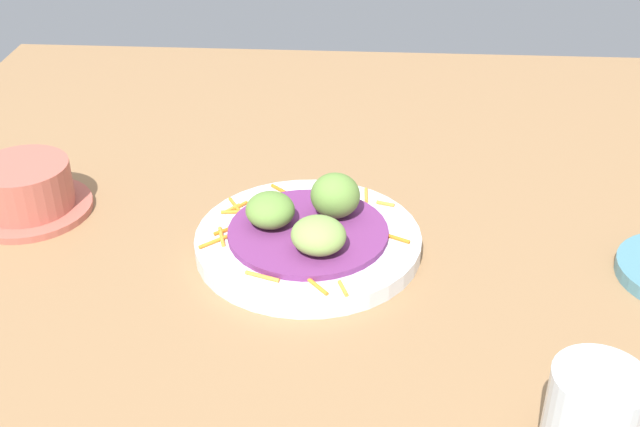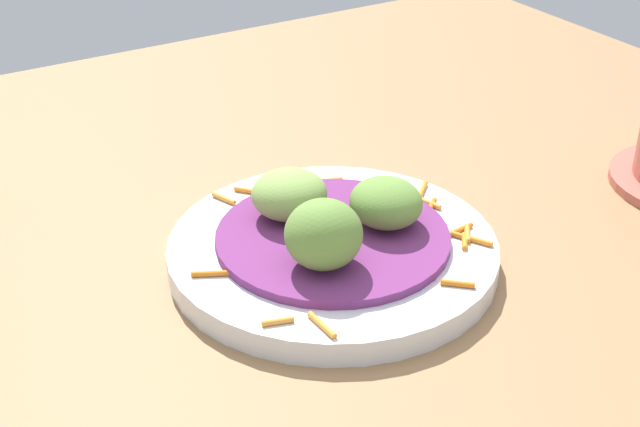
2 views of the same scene
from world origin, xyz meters
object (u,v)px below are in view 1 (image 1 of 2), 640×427
guac_scoop_left (270,210)px  guac_scoop_center (319,235)px  terracotta_bowl (26,191)px  water_glass (592,417)px  guac_scoop_right (335,195)px  main_plate (308,242)px

guac_scoop_left → guac_scoop_center: 7.05cm
guac_scoop_center → terracotta_bowl: (33.46, -9.51, -1.56)cm
water_glass → terracotta_bowl: bearing=-30.5°
guac_scoop_right → terracotta_bowl: bearing=-4.3°
terracotta_bowl → water_glass: size_ratio=1.73×
guac_scoop_right → water_glass: 36.08cm
guac_scoop_left → guac_scoop_right: bearing=-160.8°
guac_scoop_right → terracotta_bowl: guac_scoop_right is taller
guac_scoop_right → guac_scoop_center: bearing=79.2°
main_plate → terracotta_bowl: bearing=-10.0°
guac_scoop_right → water_glass: bearing=124.3°
main_plate → water_glass: size_ratio=2.93×
guac_scoop_left → guac_scoop_center: size_ratio=0.97×
guac_scoop_left → terracotta_bowl: 28.58cm
guac_scoop_left → water_glass: (-26.97, 27.48, -0.16)cm
main_plate → guac_scoop_center: bearing=109.2°
guac_scoop_right → water_glass: size_ratio=0.65×
guac_scoop_center → guac_scoop_right: guac_scoop_right is taller
main_plate → terracotta_bowl: (32.12, -5.67, 1.79)cm
guac_scoop_left → guac_scoop_center: same height
guac_scoop_left → terracotta_bowl: (28.12, -4.91, -1.51)cm
guac_scoop_left → guac_scoop_center: bearing=139.2°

